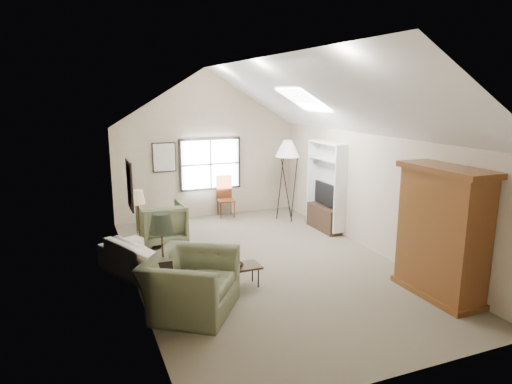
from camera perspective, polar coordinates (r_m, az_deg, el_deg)
name	(u,v)px	position (r m, az deg, el deg)	size (l,w,h in m)	color
room_shell	(264,101)	(8.60, 1.02, 11.30)	(5.01, 8.01, 4.00)	#6B614C
window	(210,164)	(12.52, -5.72, 3.49)	(1.72, 0.08, 1.42)	black
skylight	(304,99)	(9.98, 5.97, 11.46)	(0.80, 1.20, 0.52)	white
wall_art	(148,170)	(10.10, -13.30, 2.69)	(1.97, 3.71, 0.88)	black
armoire	(442,233)	(8.15, 22.24, -4.74)	(0.60, 1.50, 2.20)	brown
tv_alcove	(326,185)	(11.32, 8.73, 0.92)	(0.32, 1.30, 2.10)	white
media_console	(324,218)	(11.50, 8.51, -3.24)	(0.34, 1.18, 0.60)	#382316
tv_panel	(325,194)	(11.35, 8.61, -0.22)	(0.05, 0.90, 0.55)	black
sofa	(150,260)	(8.75, -13.14, -8.23)	(2.30, 0.90, 0.67)	silver
armchair_near	(191,284)	(7.29, -8.15, -11.27)	(1.41, 1.23, 0.92)	#666F4D
armchair_far	(162,223)	(10.58, -11.69, -3.82)	(0.99, 1.02, 0.93)	#636B4B
coffee_table	(239,277)	(8.15, -2.17, -10.52)	(0.77, 0.43, 0.39)	#392A17
bowl	(239,265)	(8.07, -2.19, -9.09)	(0.18, 0.18, 0.05)	#382917
side_table	(167,297)	(7.31, -11.06, -12.77)	(0.58, 0.58, 0.58)	#392217
side_chair	(226,197)	(12.54, -3.79, -0.58)	(0.44, 0.44, 1.13)	brown
tripod_lamp	(287,180)	(12.11, 3.91, 1.52)	(0.63, 0.63, 2.19)	silver
dark_lamp	(163,261)	(7.30, -11.54, -8.47)	(0.38, 0.38, 1.61)	black
tan_lamp	(139,223)	(9.77, -14.38, -3.75)	(0.29, 0.29, 1.44)	tan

